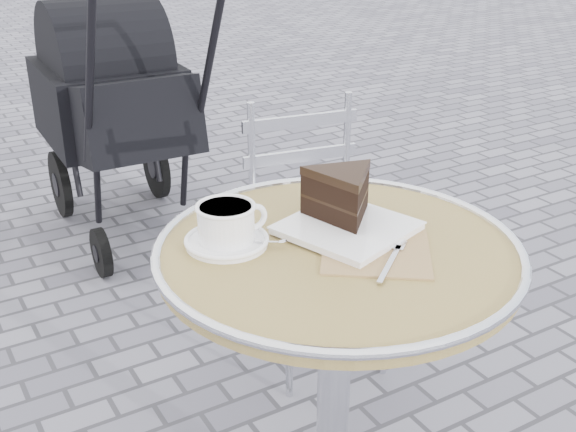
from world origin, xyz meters
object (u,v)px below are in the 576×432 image
cafe_table (336,319)px  cappuccino_set (227,227)px  cake_plate_set (344,202)px  bistro_chair (309,202)px  baby_stroller (118,117)px

cafe_table → cappuccino_set: bearing=146.3°
cafe_table → cake_plate_set: size_ratio=1.93×
cafe_table → cappuccino_set: (-0.18, 0.12, 0.20)m
cappuccino_set → cake_plate_set: cake_plate_set is taller
cake_plate_set → bistro_chair: bearing=45.5°
cappuccino_set → baby_stroller: (0.32, 1.70, -0.27)m
cafe_table → cake_plate_set: (0.06, 0.07, 0.22)m
cake_plate_set → bistro_chair: cake_plate_set is taller
cake_plate_set → baby_stroller: 1.78m
cafe_table → baby_stroller: (0.14, 1.82, -0.07)m
bistro_chair → baby_stroller: 1.18m
cafe_table → bistro_chair: size_ratio=0.92×
cafe_table → cappuccino_set: 0.29m
cappuccino_set → baby_stroller: bearing=82.0°
cafe_table → baby_stroller: baby_stroller is taller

